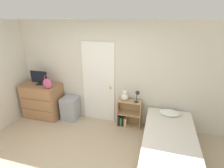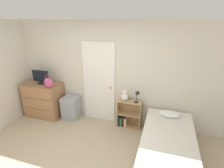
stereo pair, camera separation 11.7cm
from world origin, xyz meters
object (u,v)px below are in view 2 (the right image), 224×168
storage_bin (71,108)px  desk_lamp (137,94)px  tv (40,77)px  handbag (48,83)px  teddy_bear (125,96)px  dresser (44,99)px  bed (167,147)px  bookshelf (127,115)px

storage_bin → desk_lamp: (1.76, 0.03, 0.61)m
tv → handbag: (0.37, -0.19, -0.06)m
tv → teddy_bear: 2.28m
tv → dresser: bearing=-45.8°
tv → teddy_bear: (2.25, 0.14, -0.30)m
tv → desk_lamp: bearing=2.2°
dresser → desk_lamp: (2.55, 0.11, 0.45)m
tv → teddy_bear: bearing=3.4°
handbag → desk_lamp: (2.18, 0.29, -0.15)m
handbag → teddy_bear: 1.92m
storage_bin → bed: (2.50, -0.78, -0.03)m
tv → storage_bin: bearing=4.5°
teddy_bear → tv: bearing=-176.6°
desk_lamp → storage_bin: bearing=-178.9°
teddy_bear → desk_lamp: bearing=-7.3°
storage_bin → handbag: bearing=-149.3°
handbag → bed: size_ratio=0.17×
storage_bin → teddy_bear: size_ratio=2.25×
bookshelf → desk_lamp: bearing=-11.8°
bookshelf → teddy_bear: 0.53m
tv → bed: tv is taller
tv → bookshelf: 2.48m
storage_bin → bookshelf: bookshelf is taller
desk_lamp → bed: size_ratio=0.15×
storage_bin → bed: bearing=-17.2°
dresser → bed: size_ratio=0.51×
handbag → bed: bearing=-10.1°
storage_bin → bed: bed is taller
dresser → handbag: 0.72m
tv → storage_bin: tv is taller
bookshelf → tv: bearing=-176.5°
teddy_bear → bookshelf: bearing=5.2°
bed → handbag: bearing=169.9°
dresser → teddy_bear: 2.27m
bookshelf → handbag: bearing=-170.4°
storage_bin → tv: bearing=-175.5°
handbag → bed: (2.93, -0.52, -0.79)m
teddy_bear → storage_bin: bearing=-177.1°
desk_lamp → bed: bearing=-47.3°
dresser → tv: bearing=134.2°
teddy_bear → bed: teddy_bear is taller
dresser → handbag: (0.36, -0.18, 0.60)m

